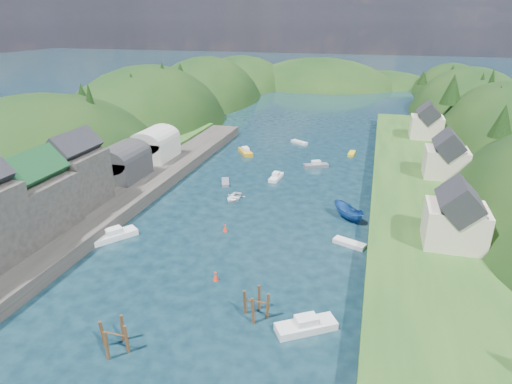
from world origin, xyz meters
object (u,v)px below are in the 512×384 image
(channel_buoy_near, at_px, (216,276))
(piling_cluster_far, at_px, (256,306))
(channel_buoy_far, at_px, (225,228))
(piling_cluster_near, at_px, (115,339))

(channel_buoy_near, bearing_deg, piling_cluster_far, -37.89)
(channel_buoy_near, distance_m, channel_buoy_far, 12.33)
(piling_cluster_far, relative_size, channel_buoy_near, 3.17)
(piling_cluster_near, distance_m, channel_buoy_near, 13.97)
(piling_cluster_near, xyz_separation_m, channel_buoy_far, (1.86, 25.01, -0.69))
(piling_cluster_near, relative_size, channel_buoy_far, 3.16)
(piling_cluster_far, xyz_separation_m, channel_buoy_near, (-6.32, 4.92, -0.69))
(piling_cluster_near, height_order, channel_buoy_near, piling_cluster_near)
(channel_buoy_far, bearing_deg, piling_cluster_near, -94.24)
(piling_cluster_far, bearing_deg, channel_buoy_far, 119.05)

